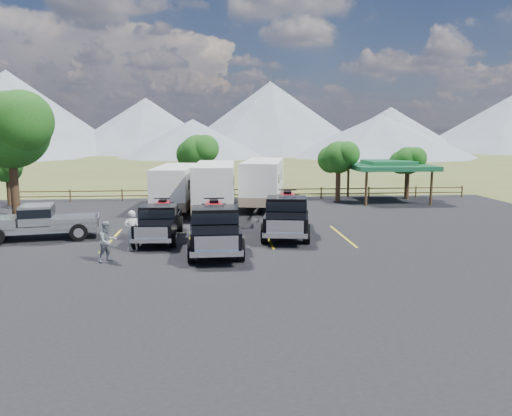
{
  "coord_description": "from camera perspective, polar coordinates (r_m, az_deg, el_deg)",
  "views": [
    {
      "loc": [
        -0.79,
        -21.39,
        5.55
      ],
      "look_at": [
        1.39,
        3.96,
        1.6
      ],
      "focal_mm": 35.0,
      "sensor_mm": 36.0,
      "label": 1
    }
  ],
  "objects": [
    {
      "name": "pickup_silver",
      "position": [
        27.75,
        -23.39,
        -1.41
      ],
      "size": [
        6.22,
        2.95,
        1.79
      ],
      "rotation": [
        0.0,
        0.0,
        -1.39
      ],
      "color": "gray",
      "rests_on": "asphalt_lot"
    },
    {
      "name": "stall_lines",
      "position": [
        25.99,
        -3.07,
        -3.42
      ],
      "size": [
        12.12,
        5.5,
        0.01
      ],
      "color": "gold",
      "rests_on": "asphalt_lot"
    },
    {
      "name": "trailer_left",
      "position": [
        34.55,
        -9.18,
        2.27
      ],
      "size": [
        2.9,
        9.02,
        3.12
      ],
      "rotation": [
        0.0,
        0.0,
        -0.08
      ],
      "color": "white",
      "rests_on": "asphalt_lot"
    },
    {
      "name": "pavilion",
      "position": [
        40.88,
        14.86,
        4.65
      ],
      "size": [
        6.2,
        6.2,
        3.22
      ],
      "color": "brown",
      "rests_on": "ground"
    },
    {
      "name": "tree_ne_a",
      "position": [
        39.68,
        9.39,
        5.72
      ],
      "size": [
        3.11,
        2.92,
        4.76
      ],
      "color": "#332013",
      "rests_on": "ground"
    },
    {
      "name": "asphalt_lot",
      "position": [
        25.02,
        -2.99,
        -3.96
      ],
      "size": [
        44.0,
        34.0,
        0.04
      ],
      "primitive_type": "cube",
      "color": "black",
      "rests_on": "ground"
    },
    {
      "name": "tree_big_nw",
      "position": [
        32.61,
        -26.32,
        8.0
      ],
      "size": [
        5.54,
        5.18,
        7.84
      ],
      "color": "#332013",
      "rests_on": "ground"
    },
    {
      "name": "person_a",
      "position": [
        23.79,
        -14.0,
        -2.5
      ],
      "size": [
        0.79,
        0.63,
        1.89
      ],
      "primitive_type": "imported",
      "rotation": [
        0.0,
        0.0,
        3.43
      ],
      "color": "silver",
      "rests_on": "asphalt_lot"
    },
    {
      "name": "tree_north",
      "position": [
        40.46,
        -6.7,
        6.33
      ],
      "size": [
        3.46,
        3.24,
        5.25
      ],
      "color": "#332013",
      "rests_on": "ground"
    },
    {
      "name": "tree_ne_b",
      "position": [
        42.51,
        16.94,
        5.18
      ],
      "size": [
        2.77,
        2.59,
        4.27
      ],
      "color": "#332013",
      "rests_on": "ground"
    },
    {
      "name": "ground",
      "position": [
        22.11,
        -2.73,
        -5.72
      ],
      "size": [
        320.0,
        320.0,
        0.0
      ],
      "primitive_type": "plane",
      "color": "#4C5423",
      "rests_on": "ground"
    },
    {
      "name": "trailer_center",
      "position": [
        33.06,
        -4.71,
        2.29
      ],
      "size": [
        2.9,
        9.72,
        3.37
      ],
      "rotation": [
        0.0,
        0.0,
        -0.05
      ],
      "color": "white",
      "rests_on": "asphalt_lot"
    },
    {
      "name": "rig_left",
      "position": [
        26.12,
        -10.99,
        -1.41
      ],
      "size": [
        2.19,
        5.91,
        1.96
      ],
      "rotation": [
        0.0,
        0.0,
        -0.03
      ],
      "color": "black",
      "rests_on": "asphalt_lot"
    },
    {
      "name": "person_b",
      "position": [
        22.05,
        -16.6,
        -3.69
      ],
      "size": [
        1.07,
        1.06,
        1.75
      ],
      "primitive_type": "imported",
      "rotation": [
        0.0,
        0.0,
        0.75
      ],
      "color": "slate",
      "rests_on": "asphalt_lot"
    },
    {
      "name": "rig_right",
      "position": [
        26.83,
        3.52,
        -0.67
      ],
      "size": [
        3.27,
        7.05,
        2.27
      ],
      "rotation": [
        0.0,
        0.0,
        -0.17
      ],
      "color": "black",
      "rests_on": "asphalt_lot"
    },
    {
      "name": "mountain_range",
      "position": [
        127.57,
        -8.1,
        9.77
      ],
      "size": [
        209.0,
        71.0,
        20.0
      ],
      "color": "slate",
      "rests_on": "ground"
    },
    {
      "name": "tree_nw_small",
      "position": [
        41.41,
        -26.56,
        4.06
      ],
      "size": [
        2.59,
        2.43,
        3.85
      ],
      "color": "#332013",
      "rests_on": "ground"
    },
    {
      "name": "rig_center",
      "position": [
        23.39,
        -4.73,
        -2.1
      ],
      "size": [
        2.48,
        6.81,
        2.26
      ],
      "rotation": [
        0.0,
        0.0,
        0.02
      ],
      "color": "black",
      "rests_on": "asphalt_lot"
    },
    {
      "name": "rail_fence",
      "position": [
        40.29,
        -0.91,
        1.77
      ],
      "size": [
        36.12,
        0.12,
        1.0
      ],
      "color": "brown",
      "rests_on": "ground"
    },
    {
      "name": "trailer_right",
      "position": [
        36.06,
        0.82,
        2.88
      ],
      "size": [
        3.99,
        9.82,
        3.4
      ],
      "rotation": [
        0.0,
        0.0,
        -0.19
      ],
      "color": "white",
      "rests_on": "asphalt_lot"
    }
  ]
}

